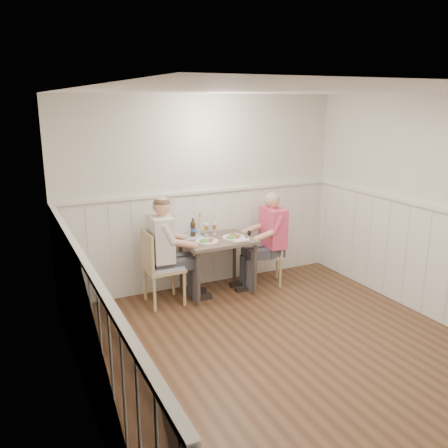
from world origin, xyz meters
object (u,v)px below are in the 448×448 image
object	(u,v)px
chair_right	(271,251)
man_in_pink	(270,246)
diner_cream	(165,259)
dining_table	(217,246)
beer_bottle	(193,229)
chair_left	(159,265)
grass_vase	(199,224)

from	to	relation	value
chair_right	man_in_pink	size ratio (longest dim) A/B	0.66
man_in_pink	diner_cream	bearing A→B (deg)	178.66
dining_table	chair_right	world-z (taller)	chair_right
dining_table	beer_bottle	distance (m)	0.40
beer_bottle	chair_left	bearing A→B (deg)	-155.51
chair_right	chair_left	bearing A→B (deg)	-179.67
chair_right	grass_vase	distance (m)	1.09
chair_left	dining_table	bearing A→B (deg)	1.53
chair_left	grass_vase	distance (m)	0.85
chair_right	beer_bottle	world-z (taller)	beer_bottle
dining_table	beer_bottle	bearing A→B (deg)	136.31
chair_left	chair_right	bearing A→B (deg)	0.33
dining_table	grass_vase	xyz separation A→B (m)	(-0.14, 0.31, 0.25)
man_in_pink	chair_left	bearing A→B (deg)	178.96
man_in_pink	grass_vase	bearing A→B (deg)	158.53
chair_right	grass_vase	world-z (taller)	grass_vase
chair_left	man_in_pink	size ratio (longest dim) A/B	0.72
man_in_pink	diner_cream	distance (m)	1.52
man_in_pink	diner_cream	world-z (taller)	diner_cream
grass_vase	diner_cream	bearing A→B (deg)	-151.63
chair_right	diner_cream	distance (m)	1.56
dining_table	diner_cream	xyz separation A→B (m)	(-0.74, -0.02, -0.06)
diner_cream	beer_bottle	world-z (taller)	diner_cream
diner_cream	grass_vase	distance (m)	0.75
dining_table	grass_vase	bearing A→B (deg)	113.72
dining_table	chair_right	size ratio (longest dim) A/B	1.04
chair_right	diner_cream	bearing A→B (deg)	-179.90
diner_cream	beer_bottle	distance (m)	0.62
dining_table	grass_vase	world-z (taller)	grass_vase
chair_left	beer_bottle	xyz separation A→B (m)	(0.57, 0.26, 0.34)
dining_table	chair_right	xyz separation A→B (m)	(0.82, -0.01, -0.17)
dining_table	chair_right	bearing A→B (deg)	-0.88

